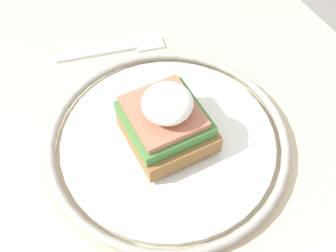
# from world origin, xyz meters

# --- Properties ---
(dining_table) EXTENTS (0.84, 0.67, 0.76)m
(dining_table) POSITION_xyz_m (0.00, 0.00, 0.61)
(dining_table) COLOR #C6B28E
(dining_table) RESTS_ON ground_plane
(plate) EXTENTS (0.27, 0.27, 0.02)m
(plate) POSITION_xyz_m (-0.02, 0.05, 0.77)
(plate) COLOR silver
(plate) RESTS_ON dining_table
(sandwich) EXTENTS (0.09, 0.08, 0.08)m
(sandwich) POSITION_xyz_m (-0.02, 0.05, 0.80)
(sandwich) COLOR olive
(sandwich) RESTS_ON plate
(fork) EXTENTS (0.05, 0.14, 0.00)m
(fork) POSITION_xyz_m (-0.18, 0.06, 0.76)
(fork) COLOR silver
(fork) RESTS_ON dining_table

